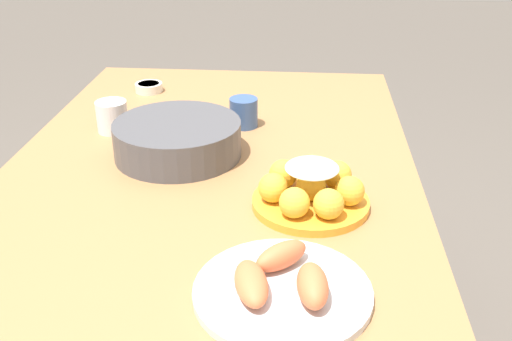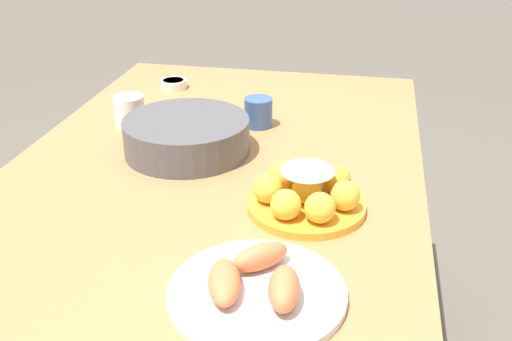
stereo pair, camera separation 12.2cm
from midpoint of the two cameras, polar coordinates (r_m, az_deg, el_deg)
The scene contains 7 objects.
dining_table at distance 1.36m, azimuth -1.53°, elevation -3.27°, with size 1.48×0.92×0.74m.
cake_plate at distance 1.16m, azimuth 7.87°, elevation -2.18°, with size 0.23×0.23×0.09m.
serving_bowl at distance 1.39m, azimuth -4.12°, elevation 3.39°, with size 0.29×0.29×0.08m.
sauce_bowl at distance 1.83m, azimuth -5.96°, elevation 8.20°, with size 0.08×0.08×0.03m.
seafood_platter at distance 0.94m, azimuth 3.88°, elevation -11.15°, with size 0.28×0.28×0.06m.
cup_near at distance 1.53m, azimuth 2.52°, elevation 5.52°, with size 0.07×0.07×0.07m.
cup_far at distance 1.56m, azimuth -9.78°, elevation 5.57°, with size 0.08×0.08×0.08m.
Camera 2 is at (-1.14, -0.33, 1.33)m, focal length 42.00 mm.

